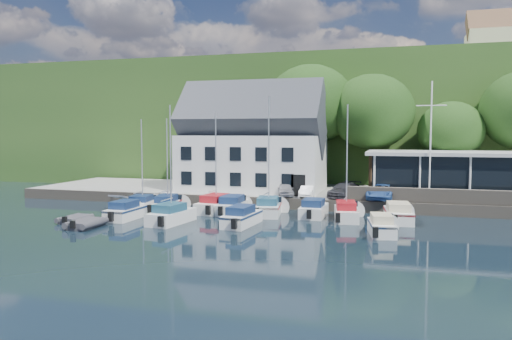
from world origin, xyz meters
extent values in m
plane|color=black|center=(0.00, 0.00, 0.00)|extent=(180.00, 180.00, 0.00)
cube|color=gray|center=(0.00, 17.50, 0.50)|extent=(60.00, 13.00, 1.00)
cube|color=#665E52|center=(0.00, 11.00, 0.50)|extent=(60.00, 0.30, 1.00)
cube|color=#294A1B|center=(0.00, 62.00, 8.00)|extent=(160.00, 75.00, 16.00)
cube|color=#546331|center=(8.00, 70.00, 16.15)|extent=(50.00, 30.00, 0.30)
cube|color=#665E52|center=(12.00, 11.40, 1.60)|extent=(18.00, 0.50, 1.20)
imported|color=#B1B1B6|center=(-2.71, 12.51, 1.60)|extent=(2.38, 3.79, 1.20)
imported|color=white|center=(-0.67, 12.69, 1.55)|extent=(1.22, 3.33, 1.09)
imported|color=#2D2D32|center=(2.58, 13.12, 1.66)|extent=(3.01, 4.88, 1.32)
imported|color=#325799|center=(5.90, 12.49, 1.71)|extent=(2.20, 4.32, 1.41)
camera|label=1|loc=(7.17, -31.87, 6.89)|focal=35.00mm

